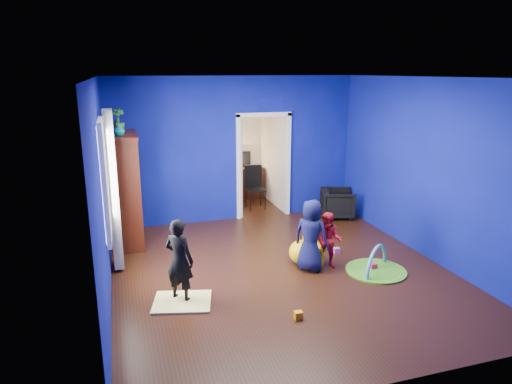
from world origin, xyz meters
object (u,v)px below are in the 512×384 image
object	(u,v)px
kid_chair	(314,248)
study_desk	(244,183)
tv_armoire	(123,190)
crt_tv	(125,188)
child_navy	(311,235)
play_mat	(376,271)
hopper_ball	(301,252)
armchair	(338,203)
vase	(119,130)
toddler_red	(328,240)
child_black	(179,260)
folding_chair	(255,189)

from	to	relation	value
kid_chair	study_desk	distance (m)	4.10
tv_armoire	crt_tv	bearing A→B (deg)	0.00
child_navy	play_mat	bearing A→B (deg)	-153.86
hopper_ball	play_mat	bearing A→B (deg)	-32.08
child_navy	hopper_ball	xyz separation A→B (m)	(-0.05, 0.25, -0.37)
armchair	vase	xyz separation A→B (m)	(-4.28, -0.53, 1.76)
toddler_red	armchair	bearing A→B (deg)	97.00
vase	study_desk	bearing A→B (deg)	42.56
toddler_red	kid_chair	xyz separation A→B (m)	(-0.15, 0.20, -0.19)
toddler_red	crt_tv	world-z (taller)	crt_tv
kid_chair	tv_armoire	bearing A→B (deg)	145.02
toddler_red	study_desk	distance (m)	4.30
crt_tv	tv_armoire	bearing A→B (deg)	180.00
tv_armoire	crt_tv	xyz separation A→B (m)	(0.04, 0.00, 0.04)
kid_chair	play_mat	xyz separation A→B (m)	(0.79, -0.58, -0.24)
toddler_red	play_mat	size ratio (longest dim) A/B	0.96
child_black	child_navy	bearing A→B (deg)	-127.14
child_navy	kid_chair	size ratio (longest dim) A/B	2.24
folding_chair	study_desk	bearing A→B (deg)	90.00
child_black	hopper_ball	bearing A→B (deg)	-120.16
crt_tv	armchair	bearing A→B (deg)	3.10
vase	study_desk	world-z (taller)	vase
folding_chair	child_navy	bearing A→B (deg)	-92.44
hopper_ball	folding_chair	bearing A→B (deg)	86.44
tv_armoire	kid_chair	xyz separation A→B (m)	(2.83, -1.81, -0.73)
tv_armoire	play_mat	world-z (taller)	tv_armoire
hopper_ball	study_desk	size ratio (longest dim) A/B	0.44
armchair	study_desk	xyz separation A→B (m)	(-1.46, 2.06, 0.07)
study_desk	tv_armoire	bearing A→B (deg)	-140.92
child_black	crt_tv	xyz separation A→B (m)	(-0.58, 2.39, 0.45)
armchair	play_mat	distance (m)	2.71
folding_chair	hopper_ball	bearing A→B (deg)	-93.56
hopper_ball	toddler_red	bearing A→B (deg)	-34.85
tv_armoire	child_black	bearing A→B (deg)	-75.37
crt_tv	kid_chair	world-z (taller)	crt_tv
vase	hopper_ball	bearing A→B (deg)	-29.16
armchair	folding_chair	distance (m)	1.84
child_navy	vase	size ratio (longest dim) A/B	5.61
crt_tv	play_mat	xyz separation A→B (m)	(3.58, -2.39, -1.01)
child_navy	toddler_red	xyz separation A→B (m)	(0.30, 0.01, -0.12)
kid_chair	crt_tv	bearing A→B (deg)	144.65
vase	crt_tv	world-z (taller)	vase
child_navy	play_mat	xyz separation A→B (m)	(0.94, -0.37, -0.55)
play_mat	folding_chair	xyz separation A→B (m)	(-0.80, 3.72, 0.45)
armchair	kid_chair	xyz separation A→B (m)	(-1.45, -2.04, -0.05)
armchair	crt_tv	size ratio (longest dim) A/B	0.95
child_navy	toddler_red	bearing A→B (deg)	-131.05
folding_chair	armchair	bearing A→B (deg)	-36.99
tv_armoire	study_desk	size ratio (longest dim) A/B	2.23
vase	crt_tv	bearing A→B (deg)	82.41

